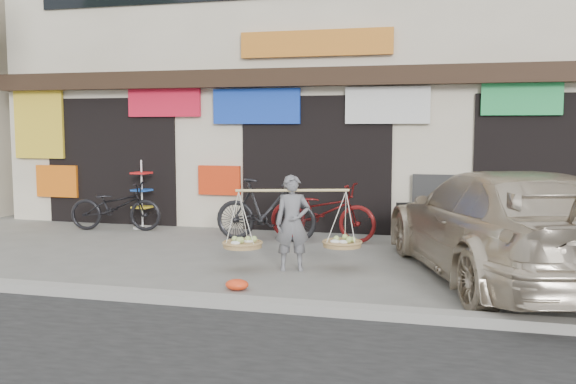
% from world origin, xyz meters
% --- Properties ---
extents(ground, '(70.00, 70.00, 0.00)m').
position_xyz_m(ground, '(0.00, 0.00, 0.00)').
color(ground, slate).
rests_on(ground, ground).
extents(kerb, '(70.00, 0.25, 0.12)m').
position_xyz_m(kerb, '(0.00, -2.00, 0.06)').
color(kerb, gray).
rests_on(kerb, ground).
extents(shophouse_block, '(14.00, 6.32, 7.00)m').
position_xyz_m(shophouse_block, '(-0.00, 6.42, 3.45)').
color(shophouse_block, beige).
rests_on(shophouse_block, ground).
extents(street_vendor, '(1.96, 0.99, 1.40)m').
position_xyz_m(street_vendor, '(0.40, 0.05, 0.63)').
color(street_vendor, slate).
rests_on(street_vendor, ground).
extents(bike_0, '(1.95, 0.95, 0.98)m').
position_xyz_m(bike_0, '(-3.96, 2.68, 0.49)').
color(bike_0, black).
rests_on(bike_0, ground).
extents(bike_1, '(1.91, 0.56, 1.15)m').
position_xyz_m(bike_1, '(-0.67, 2.25, 0.57)').
color(bike_1, black).
rests_on(bike_1, ground).
extents(bike_2, '(2.12, 0.97, 1.07)m').
position_xyz_m(bike_2, '(0.33, 2.57, 0.54)').
color(bike_2, '#5C0F0F').
rests_on(bike_2, ground).
extents(suv, '(3.69, 5.65, 1.52)m').
position_xyz_m(suv, '(3.30, 0.23, 0.76)').
color(suv, beige).
rests_on(suv, ground).
extents(display_rack, '(0.39, 0.39, 1.41)m').
position_xyz_m(display_rack, '(-3.56, 3.03, 0.57)').
color(display_rack, silver).
rests_on(display_rack, ground).
extents(red_bag, '(0.31, 0.25, 0.14)m').
position_xyz_m(red_bag, '(-0.02, -1.24, 0.07)').
color(red_bag, '#F73E17').
rests_on(red_bag, ground).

